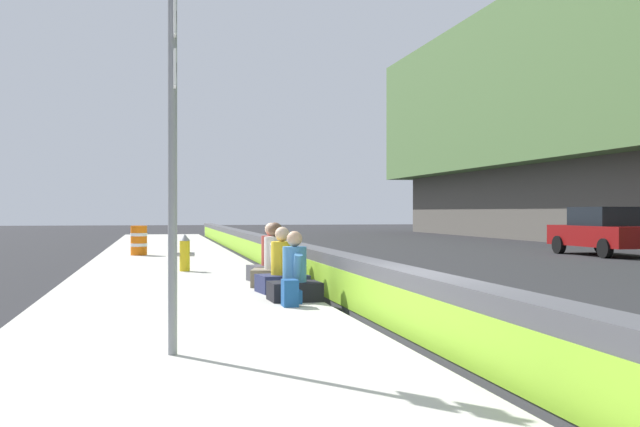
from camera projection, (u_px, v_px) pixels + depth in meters
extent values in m
plane|color=#232326|center=(418.00, 344.00, 9.13)|extent=(160.00, 160.00, 0.00)
cube|color=#B5B2A8|center=(189.00, 346.00, 8.59)|extent=(80.00, 4.40, 0.14)
cube|color=#47474C|center=(418.00, 307.00, 9.13)|extent=(76.00, 0.44, 0.85)
cube|color=#8CC62D|center=(399.00, 312.00, 9.09)|extent=(74.48, 0.01, 0.54)
cylinder|color=gray|center=(173.00, 172.00, 7.66)|extent=(0.09, 0.09, 3.60)
cube|color=white|center=(175.00, 20.00, 7.66)|extent=(0.44, 0.02, 0.36)
cube|color=black|center=(176.00, 20.00, 7.67)|extent=(0.30, 0.01, 0.10)
cube|color=white|center=(175.00, 71.00, 7.66)|extent=(0.44, 0.02, 0.36)
cube|color=black|center=(176.00, 71.00, 7.67)|extent=(0.30, 0.01, 0.10)
cylinder|color=gold|center=(185.00, 256.00, 18.36)|extent=(0.24, 0.24, 0.72)
cone|color=gray|center=(185.00, 237.00, 18.36)|extent=(0.26, 0.26, 0.16)
cylinder|color=gray|center=(192.00, 254.00, 18.40)|extent=(0.10, 0.12, 0.10)
cylinder|color=gray|center=(177.00, 254.00, 18.33)|extent=(0.10, 0.12, 0.10)
cube|color=black|center=(295.00, 291.00, 12.31)|extent=(0.70, 0.82, 0.30)
cylinder|color=#427FB7|center=(295.00, 264.00, 12.31)|extent=(0.38, 0.38, 0.56)
sphere|color=tan|center=(295.00, 239.00, 12.31)|extent=(0.25, 0.25, 0.25)
cylinder|color=#427FB7|center=(292.00, 267.00, 12.51)|extent=(0.29, 0.14, 0.49)
cylinder|color=#427FB7|center=(297.00, 269.00, 12.11)|extent=(0.29, 0.14, 0.49)
cube|color=#23284C|center=(282.00, 283.00, 13.57)|extent=(0.80, 0.91, 0.31)
cylinder|color=gold|center=(282.00, 258.00, 13.57)|extent=(0.39, 0.39, 0.58)
sphere|color=beige|center=(282.00, 234.00, 13.57)|extent=(0.26, 0.26, 0.26)
cylinder|color=gold|center=(279.00, 261.00, 13.77)|extent=(0.31, 0.18, 0.51)
cylinder|color=gold|center=(286.00, 262.00, 13.37)|extent=(0.31, 0.18, 0.51)
cube|color=#706651|center=(275.00, 278.00, 14.68)|extent=(0.91, 1.00, 0.32)
cylinder|color=beige|center=(275.00, 253.00, 14.68)|extent=(0.41, 0.41, 0.61)
sphere|color=brown|center=(275.00, 230.00, 14.67)|extent=(0.27, 0.27, 0.27)
cylinder|color=beige|center=(276.00, 255.00, 14.90)|extent=(0.34, 0.21, 0.54)
cylinder|color=beige|center=(274.00, 257.00, 14.45)|extent=(0.34, 0.21, 0.54)
cube|color=#424247|center=(271.00, 273.00, 15.78)|extent=(0.87, 0.97, 0.32)
cylinder|color=#AD3D33|center=(271.00, 251.00, 15.78)|extent=(0.41, 0.41, 0.60)
sphere|color=beige|center=(271.00, 229.00, 15.78)|extent=(0.26, 0.26, 0.26)
cylinder|color=#AD3D33|center=(268.00, 253.00, 15.99)|extent=(0.33, 0.20, 0.53)
cylinder|color=#AD3D33|center=(275.00, 254.00, 15.58)|extent=(0.33, 0.20, 0.53)
cube|color=navy|center=(290.00, 293.00, 11.55)|extent=(0.32, 0.22, 0.40)
cube|color=navy|center=(299.00, 297.00, 11.58)|extent=(0.22, 0.06, 0.20)
cylinder|color=orange|center=(139.00, 240.00, 25.05)|extent=(0.52, 0.52, 0.95)
cylinder|color=white|center=(139.00, 235.00, 25.05)|extent=(0.54, 0.54, 0.10)
cylinder|color=white|center=(139.00, 245.00, 25.05)|extent=(0.54, 0.54, 0.10)
cube|color=maroon|center=(603.00, 236.00, 27.29)|extent=(4.54, 1.90, 0.72)
cube|color=black|center=(605.00, 216.00, 27.19)|extent=(2.24, 1.67, 0.66)
cylinder|color=black|center=(559.00, 245.00, 28.50)|extent=(0.66, 0.24, 0.66)
cylinder|color=black|center=(601.00, 244.00, 28.89)|extent=(0.66, 0.24, 0.66)
cylinder|color=black|center=(605.00, 248.00, 25.69)|extent=(0.66, 0.24, 0.66)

